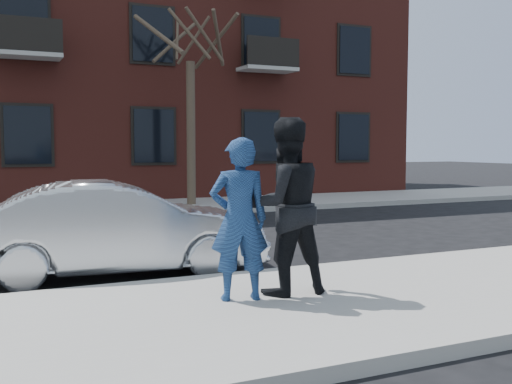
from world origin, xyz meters
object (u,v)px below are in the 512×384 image
street_tree (190,21)px  man_peacoat (285,206)px  silver_sedan (118,229)px  man_hoodie (239,219)px

street_tree → man_peacoat: size_ratio=3.29×
silver_sedan → man_hoodie: man_hoodie is taller
man_peacoat → street_tree: bearing=-100.0°
man_hoodie → silver_sedan: bearing=-59.0°
silver_sedan → man_hoodie: size_ratio=2.28×
street_tree → man_hoodie: 12.07m
silver_sedan → man_hoodie: bearing=-154.9°
silver_sedan → man_hoodie: (0.86, -2.47, 0.38)m
street_tree → silver_sedan: (-3.87, -8.33, -4.84)m
silver_sedan → man_peacoat: man_peacoat is taller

